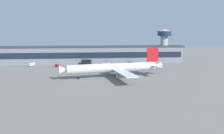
{
  "coord_description": "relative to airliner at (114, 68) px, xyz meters",
  "views": [
    {
      "loc": [
        -1.2,
        -111.8,
        23.17
      ],
      "look_at": [
        11.33,
        4.58,
        5.0
      ],
      "focal_mm": 33.47,
      "sensor_mm": 36.0,
      "label": 1
    }
  ],
  "objects": [
    {
      "name": "airliner",
      "position": [
        0.0,
        0.0,
        0.0
      ],
      "size": [
        57.96,
        50.08,
        15.66
      ],
      "color": "silver",
      "rests_on": "ground_plane"
    },
    {
      "name": "traffic_cone_0",
      "position": [
        8.41,
        -14.49,
        -4.8
      ],
      "size": [
        0.49,
        0.49,
        0.62
      ],
      "primitive_type": "cone",
      "color": "#F2590C",
      "rests_on": "ground_plane"
    },
    {
      "name": "control_tower",
      "position": [
        51.1,
        63.84,
        12.61
      ],
      "size": [
        11.82,
        11.82,
        28.11
      ],
      "color": "#B7B7B2",
      "rests_on": "ground_plane"
    },
    {
      "name": "belt_loader",
      "position": [
        1.0,
        48.0,
        -3.96
      ],
      "size": [
        5.86,
        6.02,
        1.95
      ],
      "color": "#2651A5",
      "rests_on": "ground_plane"
    },
    {
      "name": "crew_van",
      "position": [
        -55.98,
        46.22,
        -3.65
      ],
      "size": [
        2.93,
        5.46,
        2.55
      ],
      "color": "white",
      "rests_on": "ground_plane"
    },
    {
      "name": "pushback_tractor",
      "position": [
        18.99,
        48.11,
        -4.06
      ],
      "size": [
        5.25,
        3.58,
        1.75
      ],
      "color": "black",
      "rests_on": "ground_plane"
    },
    {
      "name": "traffic_cone_2",
      "position": [
        -0.78,
        -7.29,
        -4.83
      ],
      "size": [
        0.45,
        0.45,
        0.56
      ],
      "primitive_type": "cone",
      "color": "#F2590C",
      "rests_on": "ground_plane"
    },
    {
      "name": "follow_me_car",
      "position": [
        -37.13,
        41.68,
        -4.02
      ],
      "size": [
        3.79,
        4.77,
        1.85
      ],
      "color": "red",
      "rests_on": "ground_plane"
    },
    {
      "name": "ground_plane",
      "position": [
        -12.25,
        -0.73,
        -5.11
      ],
      "size": [
        600.0,
        600.0,
        0.0
      ],
      "primitive_type": "plane",
      "color": "slate"
    },
    {
      "name": "catering_truck",
      "position": [
        -16.15,
        47.99,
        -2.82
      ],
      "size": [
        7.61,
        4.19,
        4.15
      ],
      "color": "black",
      "rests_on": "ground_plane"
    },
    {
      "name": "traffic_cone_1",
      "position": [
        27.55,
        -12.29,
        -4.82
      ],
      "size": [
        0.47,
        0.47,
        0.59
      ],
      "primitive_type": "cone",
      "color": "#F2590C",
      "rests_on": "ground_plane"
    },
    {
      "name": "terminal_building",
      "position": [
        -12.25,
        60.49,
        1.93
      ],
      "size": [
        153.88,
        16.99,
        14.03
      ],
      "color": "gray",
      "rests_on": "ground_plane"
    }
  ]
}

